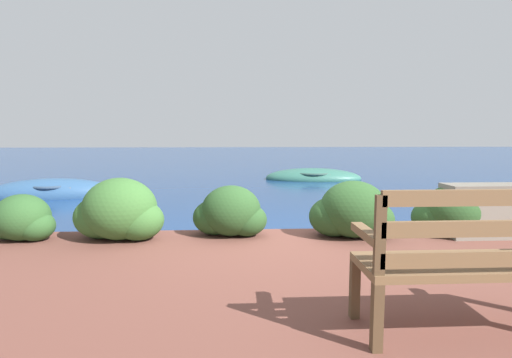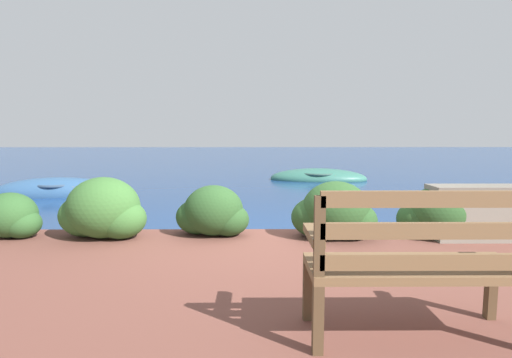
{
  "view_description": "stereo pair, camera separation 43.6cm",
  "coord_description": "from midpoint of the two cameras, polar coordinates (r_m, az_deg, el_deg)",
  "views": [
    {
      "loc": [
        -0.71,
        -5.07,
        1.45
      ],
      "look_at": [
        -0.2,
        4.36,
        0.39
      ],
      "focal_mm": 28.0,
      "sensor_mm": 36.0,
      "label": 1
    },
    {
      "loc": [
        -0.27,
        -5.09,
        1.45
      ],
      "look_at": [
        -0.2,
        4.36,
        0.39
      ],
      "focal_mm": 28.0,
      "sensor_mm": 36.0,
      "label": 2
    }
  ],
  "objects": [
    {
      "name": "hedge_clump_far_right",
      "position": [
        5.32,
        23.97,
        -4.59
      ],
      "size": [
        0.9,
        0.65,
        0.61
      ],
      "color": "#284C23",
      "rests_on": "patio_terrace"
    },
    {
      "name": "rowboat_mid",
      "position": [
        12.84,
        7.19,
        0.14
      ],
      "size": [
        3.18,
        1.7,
        0.65
      ],
      "rotation": [
        0.0,
        0.0,
        6.14
      ],
      "color": "#336B5B",
      "rests_on": "ground_plane"
    },
    {
      "name": "hedge_clump_right",
      "position": [
        4.87,
        11.06,
        -4.76
      ],
      "size": [
        1.0,
        0.72,
        0.68
      ],
      "color": "#284C23",
      "rests_on": "patio_terrace"
    },
    {
      "name": "hedge_clump_centre",
      "position": [
        4.89,
        -6.28,
        -4.98
      ],
      "size": [
        0.9,
        0.65,
        0.61
      ],
      "color": "#284C23",
      "rests_on": "patio_terrace"
    },
    {
      "name": "hedge_clump_left",
      "position": [
        5.02,
        -21.35,
        -4.53
      ],
      "size": [
        1.07,
        0.77,
        0.73
      ],
      "color": "#38662D",
      "rests_on": "patio_terrace"
    },
    {
      "name": "park_bench",
      "position": [
        2.67,
        23.96,
        -10.38
      ],
      "size": [
        1.29,
        0.48,
        0.93
      ],
      "rotation": [
        0.0,
        0.0,
        -0.07
      ],
      "color": "brown",
      "rests_on": "patio_terrace"
    },
    {
      "name": "rowboat_nearest",
      "position": [
        10.49,
        -28.14,
        -1.94
      ],
      "size": [
        3.01,
        1.29,
        0.75
      ],
      "rotation": [
        0.0,
        0.0,
        0.14
      ],
      "color": "#2D517A",
      "rests_on": "ground_plane"
    },
    {
      "name": "ground_plane",
      "position": [
        5.3,
        2.37,
        -9.44
      ],
      "size": [
        80.0,
        80.0,
        0.0
      ],
      "color": "navy"
    },
    {
      "name": "hedge_clump_far_left",
      "position": [
        5.51,
        -32.49,
        -5.01
      ],
      "size": [
        0.79,
        0.57,
        0.54
      ],
      "color": "#2D5628",
      "rests_on": "patio_terrace"
    }
  ]
}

